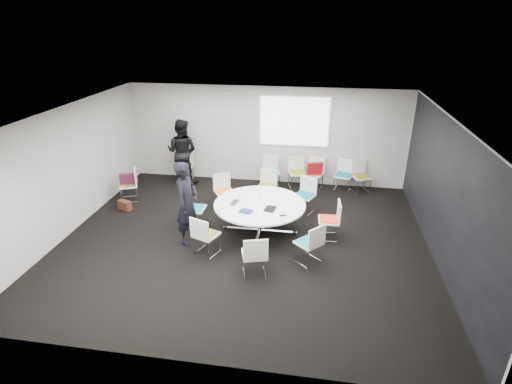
# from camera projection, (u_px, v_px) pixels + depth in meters

# --- Properties ---
(room_shell) EXTENTS (8.08, 7.08, 2.88)m
(room_shell) POSITION_uv_depth(u_px,v_px,m) (248.00, 182.00, 8.32)
(room_shell) COLOR black
(room_shell) RESTS_ON ground
(conference_table) EXTENTS (2.05, 2.05, 0.73)m
(conference_table) POSITION_uv_depth(u_px,v_px,m) (260.00, 212.00, 8.99)
(conference_table) COLOR silver
(conference_table) RESTS_ON ground
(projection_screen) EXTENTS (1.90, 0.03, 1.35)m
(projection_screen) POSITION_uv_depth(u_px,v_px,m) (294.00, 122.00, 11.15)
(projection_screen) COLOR white
(projection_screen) RESTS_ON room_shell
(chair_ring_a) EXTENTS (0.47, 0.49, 0.88)m
(chair_ring_a) POSITION_uv_depth(u_px,v_px,m) (329.00, 227.00, 8.87)
(chair_ring_a) COLOR silver
(chair_ring_a) RESTS_ON ground
(chair_ring_b) EXTENTS (0.60, 0.60, 0.88)m
(chair_ring_b) POSITION_uv_depth(u_px,v_px,m) (304.00, 202.00, 10.06)
(chair_ring_b) COLOR silver
(chair_ring_b) RESTS_ON ground
(chair_ring_c) EXTENTS (0.52, 0.51, 0.88)m
(chair_ring_c) POSITION_uv_depth(u_px,v_px,m) (267.00, 193.00, 10.56)
(chair_ring_c) COLOR silver
(chair_ring_c) RESTS_ON ground
(chair_ring_d) EXTENTS (0.63, 0.62, 0.88)m
(chair_ring_d) POSITION_uv_depth(u_px,v_px,m) (225.00, 198.00, 10.28)
(chair_ring_d) COLOR silver
(chair_ring_d) RESTS_ON ground
(chair_ring_e) EXTENTS (0.46, 0.47, 0.88)m
(chair_ring_e) POSITION_uv_depth(u_px,v_px,m) (195.00, 215.00, 9.39)
(chair_ring_e) COLOR silver
(chair_ring_e) RESTS_ON ground
(chair_ring_f) EXTENTS (0.59, 0.59, 0.88)m
(chair_ring_f) POSITION_uv_depth(u_px,v_px,m) (206.00, 242.00, 8.28)
(chair_ring_f) COLOR silver
(chair_ring_f) RESTS_ON ground
(chair_ring_g) EXTENTS (0.57, 0.56, 0.88)m
(chair_ring_g) POSITION_uv_depth(u_px,v_px,m) (255.00, 262.00, 7.60)
(chair_ring_g) COLOR silver
(chair_ring_g) RESTS_ON ground
(chair_ring_h) EXTENTS (0.64, 0.64, 0.88)m
(chair_ring_h) POSITION_uv_depth(u_px,v_px,m) (309.00, 250.00, 7.99)
(chair_ring_h) COLOR silver
(chair_ring_h) RESTS_ON ground
(chair_back_a) EXTENTS (0.56, 0.55, 0.88)m
(chair_back_a) POSITION_uv_depth(u_px,v_px,m) (271.00, 177.00, 11.58)
(chair_back_a) COLOR silver
(chair_back_a) RESTS_ON ground
(chair_back_b) EXTENTS (0.56, 0.55, 0.88)m
(chair_back_b) POSITION_uv_depth(u_px,v_px,m) (297.00, 178.00, 11.49)
(chair_back_b) COLOR silver
(chair_back_b) RESTS_ON ground
(chair_back_c) EXTENTS (0.56, 0.55, 0.88)m
(chair_back_c) POSITION_uv_depth(u_px,v_px,m) (314.00, 179.00, 11.44)
(chair_back_c) COLOR silver
(chair_back_c) RESTS_ON ground
(chair_back_d) EXTENTS (0.56, 0.55, 0.88)m
(chair_back_d) POSITION_uv_depth(u_px,v_px,m) (343.00, 181.00, 11.31)
(chair_back_d) COLOR silver
(chair_back_d) RESTS_ON ground
(chair_back_e) EXTENTS (0.60, 0.60, 0.88)m
(chair_back_e) POSITION_uv_depth(u_px,v_px,m) (360.00, 182.00, 11.23)
(chair_back_e) COLOR silver
(chair_back_e) RESTS_ON ground
(chair_spare_left) EXTENTS (0.60, 0.60, 0.88)m
(chair_spare_left) POSITION_uv_depth(u_px,v_px,m) (130.00, 191.00, 10.69)
(chair_spare_left) COLOR silver
(chair_spare_left) RESTS_ON ground
(chair_person_back) EXTENTS (0.52, 0.51, 0.88)m
(chair_person_back) POSITION_uv_depth(u_px,v_px,m) (186.00, 171.00, 11.99)
(chair_person_back) COLOR silver
(chair_person_back) RESTS_ON ground
(person_main) EXTENTS (0.54, 0.73, 1.85)m
(person_main) POSITION_uv_depth(u_px,v_px,m) (187.00, 203.00, 8.49)
(person_main) COLOR black
(person_main) RESTS_ON ground
(person_back) EXTENTS (1.00, 0.82, 1.91)m
(person_back) POSITION_uv_depth(u_px,v_px,m) (182.00, 152.00, 11.56)
(person_back) COLOR black
(person_back) RESTS_ON ground
(laptop) EXTENTS (0.23, 0.32, 0.02)m
(laptop) POSITION_uv_depth(u_px,v_px,m) (236.00, 202.00, 8.93)
(laptop) COLOR #333338
(laptop) RESTS_ON conference_table
(laptop_lid) EXTENTS (0.16, 0.27, 0.22)m
(laptop_lid) POSITION_uv_depth(u_px,v_px,m) (240.00, 196.00, 8.95)
(laptop_lid) COLOR silver
(laptop_lid) RESTS_ON conference_table
(notebook_black) EXTENTS (0.27, 0.33, 0.02)m
(notebook_black) POSITION_uv_depth(u_px,v_px,m) (270.00, 209.00, 8.65)
(notebook_black) COLOR black
(notebook_black) RESTS_ON conference_table
(tablet_folio) EXTENTS (0.31, 0.27, 0.03)m
(tablet_folio) POSITION_uv_depth(u_px,v_px,m) (246.00, 211.00, 8.54)
(tablet_folio) COLOR navy
(tablet_folio) RESTS_ON conference_table
(papers_right) EXTENTS (0.35, 0.30, 0.00)m
(papers_right) POSITION_uv_depth(u_px,v_px,m) (289.00, 200.00, 9.10)
(papers_right) COLOR white
(papers_right) RESTS_ON conference_table
(papers_front) EXTENTS (0.35, 0.29, 0.00)m
(papers_front) POSITION_uv_depth(u_px,v_px,m) (288.00, 209.00, 8.67)
(papers_front) COLOR white
(papers_front) RESTS_ON conference_table
(cup) EXTENTS (0.08, 0.08, 0.09)m
(cup) POSITION_uv_depth(u_px,v_px,m) (260.00, 196.00, 9.16)
(cup) COLOR white
(cup) RESTS_ON conference_table
(phone) EXTENTS (0.16, 0.11, 0.01)m
(phone) POSITION_uv_depth(u_px,v_px,m) (283.00, 216.00, 8.37)
(phone) COLOR black
(phone) RESTS_ON conference_table
(maroon_bag) EXTENTS (0.42, 0.24, 0.28)m
(maroon_bag) POSITION_uv_depth(u_px,v_px,m) (128.00, 179.00, 10.54)
(maroon_bag) COLOR #521533
(maroon_bag) RESTS_ON chair_spare_left
(brown_bag) EXTENTS (0.39, 0.28, 0.24)m
(brown_bag) POSITION_uv_depth(u_px,v_px,m) (125.00, 205.00, 10.23)
(brown_bag) COLOR #412014
(brown_bag) RESTS_ON ground
(red_jacket) EXTENTS (0.47, 0.26, 0.36)m
(red_jacket) POSITION_uv_depth(u_px,v_px,m) (315.00, 168.00, 11.06)
(red_jacket) COLOR maroon
(red_jacket) RESTS_ON chair_back_c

